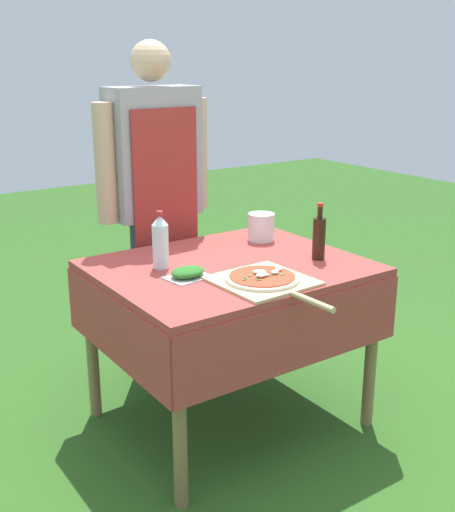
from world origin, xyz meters
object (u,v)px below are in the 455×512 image
object	(u,v)px
prep_table	(230,287)
person_cook	(155,186)
oil_bottle	(319,237)
mixing_tub	(261,227)
water_bottle	(160,241)
pizza_on_peel	(264,280)
herb_container	(188,273)

from	to	relation	value
prep_table	person_cook	size ratio (longest dim) A/B	0.66
person_cook	oil_bottle	bearing A→B (deg)	110.86
prep_table	mixing_tub	xyz separation A→B (m)	(0.35, 0.23, 0.17)
prep_table	water_bottle	xyz separation A→B (m)	(-0.27, 0.13, 0.22)
prep_table	mixing_tub	bearing A→B (deg)	33.50
pizza_on_peel	water_bottle	size ratio (longest dim) A/B	2.33
prep_table	herb_container	bearing A→B (deg)	-167.97
person_cook	oil_bottle	distance (m)	0.91
water_bottle	pizza_on_peel	bearing A→B (deg)	-59.24
prep_table	herb_container	xyz separation A→B (m)	(-0.25, -0.05, 0.13)
water_bottle	mixing_tub	bearing A→B (deg)	9.56
prep_table	person_cook	world-z (taller)	person_cook
person_cook	oil_bottle	size ratio (longest dim) A/B	6.70
person_cook	oil_bottle	world-z (taller)	person_cook
oil_bottle	mixing_tub	distance (m)	0.40
mixing_tub	herb_container	bearing A→B (deg)	-154.48
oil_bottle	mixing_tub	world-z (taller)	oil_bottle
pizza_on_peel	water_bottle	bearing A→B (deg)	118.48
water_bottle	herb_container	world-z (taller)	water_bottle
person_cook	herb_container	world-z (taller)	person_cook
oil_bottle	water_bottle	distance (m)	0.71
herb_container	person_cook	bearing A→B (deg)	71.19
prep_table	person_cook	xyz separation A→B (m)	(-0.01, 0.66, 0.35)
prep_table	person_cook	bearing A→B (deg)	90.52
herb_container	pizza_on_peel	bearing A→B (deg)	-46.02
mixing_tub	pizza_on_peel	bearing A→B (deg)	-126.47
water_bottle	person_cook	bearing A→B (deg)	63.28
herb_container	mixing_tub	bearing A→B (deg)	25.52
pizza_on_peel	person_cook	bearing A→B (deg)	86.45
prep_table	pizza_on_peel	size ratio (longest dim) A/B	1.95
pizza_on_peel	water_bottle	xyz separation A→B (m)	(-0.24, 0.41, 0.10)
prep_table	oil_bottle	size ratio (longest dim) A/B	4.43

